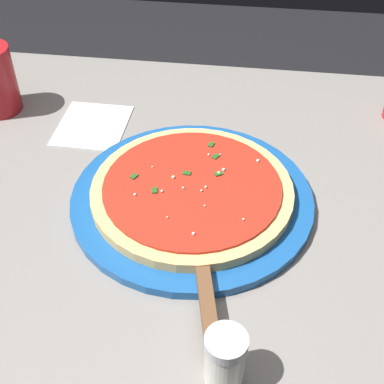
{
  "coord_description": "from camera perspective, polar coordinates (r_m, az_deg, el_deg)",
  "views": [
    {
      "loc": [
        0.07,
        -0.61,
        1.29
      ],
      "look_at": [
        -0.01,
        -0.04,
        0.77
      ],
      "focal_mm": 49.18,
      "sensor_mm": 36.0,
      "label": 1
    }
  ],
  "objects": [
    {
      "name": "parmesan_shaker",
      "position": [
        0.59,
        3.6,
        -17.53
      ],
      "size": [
        0.05,
        0.05,
        0.07
      ],
      "color": "silver",
      "rests_on": "restaurant_table"
    },
    {
      "name": "pizza_server",
      "position": [
        0.66,
        1.34,
        -9.86
      ],
      "size": [
        0.09,
        0.22,
        0.01
      ],
      "color": "silver",
      "rests_on": "serving_plate"
    },
    {
      "name": "napkin_loose_left",
      "position": [
        0.96,
        -10.73,
        7.11
      ],
      "size": [
        0.12,
        0.14,
        0.0
      ],
      "primitive_type": "cube",
      "rotation": [
        0.0,
        0.0,
        -0.01
      ],
      "color": "white",
      "rests_on": "restaurant_table"
    },
    {
      "name": "pizza",
      "position": [
        0.78,
        0.0,
        0.2
      ],
      "size": [
        0.3,
        0.3,
        0.02
      ],
      "color": "#DBB26B",
      "rests_on": "serving_plate"
    },
    {
      "name": "serving_plate",
      "position": [
        0.79,
        -0.0,
        -0.7
      ],
      "size": [
        0.36,
        0.36,
        0.01
      ],
      "primitive_type": "cylinder",
      "color": "#195199",
      "rests_on": "restaurant_table"
    },
    {
      "name": "restaurant_table",
      "position": [
        0.92,
        0.83,
        -6.2
      ],
      "size": [
        0.98,
        0.76,
        0.75
      ],
      "color": "black",
      "rests_on": "ground_plane"
    }
  ]
}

